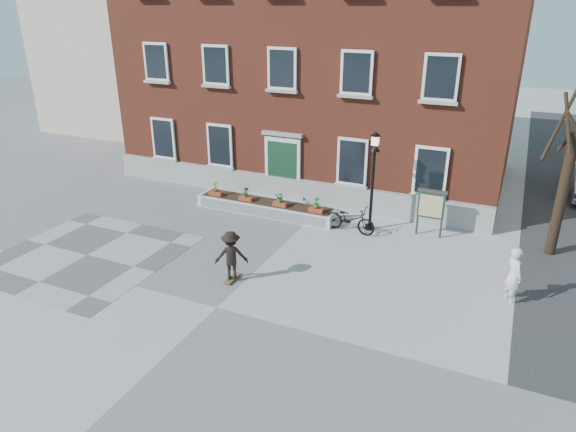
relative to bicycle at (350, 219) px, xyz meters
The scene contains 11 objects.
ground 7.09m from the bicycle, 105.34° to the right, with size 100.00×100.00×0.00m, color #9E9EA1.
checker_patch 9.80m from the bicycle, 143.51° to the right, with size 6.00×6.00×0.01m, color #535355.
distant_building 24.58m from the bicycle, 146.45° to the left, with size 10.00×12.00×13.00m, color #C4B49D.
bicycle is the anchor object (origin of this frame).
bystander 6.62m from the bicycle, 25.55° to the right, with size 0.65×0.42×1.77m, color silver.
brick_building 9.97m from the bicycle, 118.41° to the left, with size 18.40×10.85×12.60m.
planter_assembly 3.88m from the bicycle, behind, with size 6.20×1.12×1.15m.
bare_tree 7.58m from the bicycle, ahead, with size 1.83×1.83×6.16m.
lamp_post 2.17m from the bicycle, 40.24° to the left, with size 0.40×0.40×3.93m.
notice_board 3.09m from the bicycle, 17.09° to the left, with size 1.10×0.16×1.87m.
skateboarder 5.69m from the bicycle, 113.55° to the right, with size 1.22×1.04×1.72m.
Camera 1 is at (7.27, -10.88, 8.34)m, focal length 32.00 mm.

